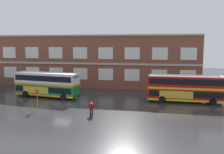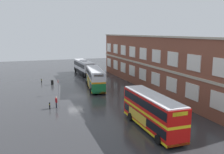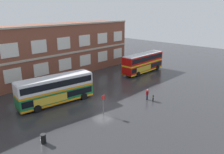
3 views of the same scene
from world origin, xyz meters
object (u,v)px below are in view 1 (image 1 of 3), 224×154
Objects in this scene: double_decker_near at (47,84)px; safety_bollard_west at (90,113)px; waiting_passenger at (92,108)px; bus_stand_flag at (37,97)px; double_decker_middle at (185,88)px.

double_decker_near is 11.86× the size of safety_bollard_west.
double_decker_near reaches higher than waiting_passenger.
double_decker_near is 4.17× the size of bus_stand_flag.
double_decker_middle is at bearing 22.01° from bus_stand_flag.
waiting_passenger is 1.09m from safety_bollard_west.
waiting_passenger reaches higher than safety_bollard_west.
safety_bollard_west is (0.13, -0.99, -0.44)m from waiting_passenger.
bus_stand_flag is (2.18, -7.55, -0.51)m from double_decker_near.
double_decker_middle is at bearing 1.35° from double_decker_near.
bus_stand_flag is (-19.97, -8.07, -0.51)m from double_decker_middle.
double_decker_near is 14.38m from safety_bollard_west.
double_decker_middle is 11.62× the size of safety_bollard_west.
double_decker_middle reaches higher than bus_stand_flag.
waiting_passenger is at bearing -141.82° from double_decker_middle.
safety_bollard_west is (10.29, -9.91, -1.66)m from double_decker_near.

